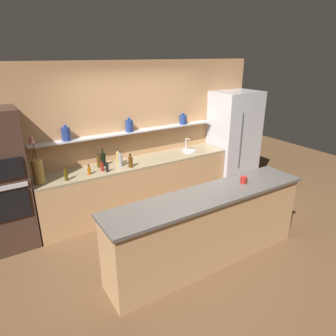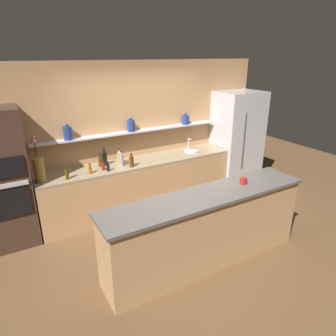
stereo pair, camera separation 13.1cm
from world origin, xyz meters
name	(u,v)px [view 1 (the left image)]	position (x,y,z in m)	size (l,w,h in m)	color
ground_plane	(182,239)	(0.00, 0.00, 0.00)	(12.00, 12.00, 0.00)	brown
back_wall_unit	(133,135)	(0.00, 1.60, 1.30)	(5.20, 0.28, 2.60)	tan
back_counter_unit	(138,186)	(-0.11, 1.24, 0.46)	(3.51, 0.62, 0.92)	tan
island_counter	(208,228)	(0.00, -0.59, 0.51)	(2.90, 0.61, 1.02)	tan
refrigerator	(234,140)	(2.13, 1.20, 1.00)	(0.94, 0.73, 2.00)	#B7B7BC
oven_tower	(0,183)	(-2.24, 1.24, 1.02)	(0.71, 0.64, 2.04)	#3D281E
flower_vase	(38,170)	(-1.75, 1.17, 1.13)	(0.16, 0.18, 0.69)	olive
sink_fixture	(189,150)	(1.00, 1.25, 0.95)	(0.28, 0.28, 0.25)	#B7B7BC
bottle_spirit_0	(99,162)	(-0.78, 1.34, 1.02)	(0.06, 0.06, 0.24)	#4C2D0C
bottle_spirit_1	(118,158)	(-0.45, 1.28, 1.04)	(0.07, 0.07, 0.28)	tan
bottle_sauce_2	(89,170)	(-1.02, 1.11, 0.99)	(0.05, 0.05, 0.17)	#9E4C0A
bottle_sauce_3	(102,167)	(-0.79, 1.15, 0.99)	(0.05, 0.05, 0.18)	maroon
bottle_sauce_4	(107,168)	(-0.74, 1.07, 0.99)	(0.05, 0.05, 0.16)	black
bottle_oil_5	(66,175)	(-1.39, 1.06, 1.01)	(0.05, 0.05, 0.22)	#47380A
bottle_spirit_6	(131,162)	(-0.33, 1.06, 1.01)	(0.07, 0.07, 0.23)	#4C2D0C
bottle_spirit_7	(120,160)	(-0.46, 1.18, 1.03)	(0.07, 0.07, 0.27)	gray
bottle_wine_8	(103,160)	(-0.69, 1.36, 1.03)	(0.08, 0.08, 0.31)	black
coffee_mug	(244,180)	(0.62, -0.57, 1.07)	(0.11, 0.09, 0.09)	maroon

